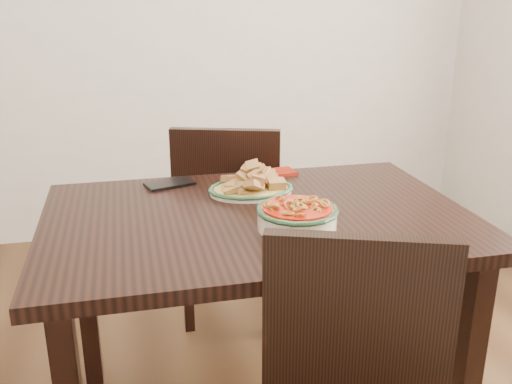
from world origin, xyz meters
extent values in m
cube|color=beige|center=(0.00, 1.75, 1.30)|extent=(3.50, 0.10, 2.60)
cube|color=black|center=(0.06, 0.01, 0.73)|extent=(1.26, 0.84, 0.04)
cube|color=black|center=(0.60, -0.32, 0.35)|extent=(0.06, 0.06, 0.71)
cube|color=black|center=(-0.49, 0.35, 0.35)|extent=(0.06, 0.06, 0.71)
cube|color=black|center=(0.60, 0.35, 0.35)|extent=(0.06, 0.06, 0.71)
cube|color=black|center=(0.11, 0.72, 0.43)|extent=(0.53, 0.53, 0.04)
cube|color=black|center=(0.33, 0.83, 0.21)|extent=(0.04, 0.04, 0.41)
cube|color=black|center=(0.00, 0.94, 0.21)|extent=(0.04, 0.04, 0.41)
cube|color=black|center=(0.22, 0.51, 0.21)|extent=(0.04, 0.04, 0.41)
cube|color=black|center=(-0.10, 0.61, 0.21)|extent=(0.04, 0.04, 0.41)
cube|color=black|center=(0.05, 0.54, 0.67)|extent=(0.41, 0.16, 0.44)
cube|color=black|center=(0.16, -0.52, 0.67)|extent=(0.41, 0.18, 0.44)
ellipsoid|color=beige|center=(0.08, 0.20, 0.76)|extent=(0.27, 0.20, 0.02)
ellipsoid|color=gold|center=(0.08, 0.20, 0.76)|extent=(0.26, 0.20, 0.01)
torus|color=#1B3B23|center=(0.08, 0.20, 0.77)|extent=(0.21, 0.21, 0.01)
cylinder|color=beige|center=(0.14, -0.13, 0.78)|extent=(0.22, 0.22, 0.06)
torus|color=#1A3A21|center=(0.14, -0.13, 0.81)|extent=(0.23, 0.23, 0.02)
cylinder|color=#9F1707|center=(0.14, -0.13, 0.81)|extent=(0.20, 0.20, 0.01)
cube|color=black|center=(-0.17, 0.34, 0.76)|extent=(0.18, 0.13, 0.01)
cube|color=maroon|center=(0.23, 0.38, 0.76)|extent=(0.12, 0.10, 0.01)
camera|label=1|loc=(-0.31, -1.53, 1.37)|focal=40.00mm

